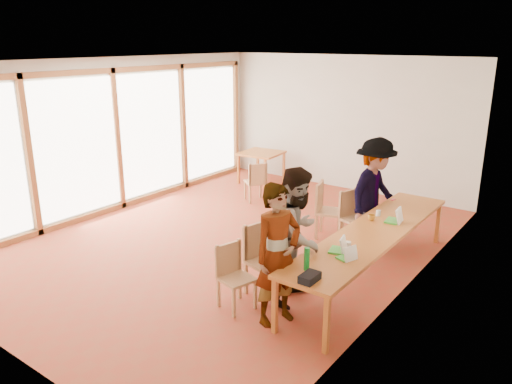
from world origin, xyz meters
TOP-DOWN VIEW (x-y plane):
  - ground at (0.00, 0.00)m, footprint 8.00×8.00m
  - wall_back at (0.00, 4.00)m, footprint 6.00×0.10m
  - wall_right at (3.00, 0.00)m, footprint 0.10×8.00m
  - window_wall at (-2.96, 0.00)m, footprint 0.10×8.00m
  - ceiling at (0.00, 0.00)m, footprint 6.00×8.00m
  - communal_table at (2.50, 0.01)m, footprint 0.80×4.00m
  - side_table at (-1.74, 3.20)m, footprint 0.90×0.90m
  - chair_near at (1.35, -1.72)m, footprint 0.48×0.48m
  - chair_mid at (1.44, -1.20)m, footprint 0.55×0.55m
  - chair_far at (1.15, 1.08)m, footprint 0.56×0.56m
  - chair_empty at (1.65, 1.10)m, footprint 0.52×0.52m
  - chair_spare at (-0.94, 1.93)m, footprint 0.56×0.56m
  - person_near at (2.03, -1.69)m, footprint 0.61×0.74m
  - person_mid at (1.92, -1.07)m, footprint 0.80×0.96m
  - person_far at (1.97, 1.22)m, footprint 0.77×1.23m
  - laptop_near at (2.64, -1.06)m, footprint 0.24×0.26m
  - laptop_mid at (2.45, -0.91)m, footprint 0.25×0.27m
  - laptop_far at (2.62, 0.53)m, footprint 0.25×0.28m
  - yellow_mug at (2.30, 0.39)m, footprint 0.14×0.14m
  - green_bottle at (2.38, -1.61)m, footprint 0.07×0.07m
  - clear_glass at (2.30, 0.64)m, footprint 0.07×0.07m
  - condiment_cup at (2.45, -0.69)m, footprint 0.08×0.08m
  - pink_phone at (2.19, 1.52)m, footprint 0.05×0.10m
  - black_pouch at (2.55, -1.83)m, footprint 0.16×0.26m

SIDE VIEW (x-z plane):
  - ground at x=0.00m, z-range 0.00..0.00m
  - chair_near at x=1.35m, z-range 0.29..0.74m
  - chair_spare at x=-0.94m, z-range 0.30..0.76m
  - chair_empty at x=1.65m, z-range 0.32..0.80m
  - chair_far at x=1.15m, z-range 0.34..0.85m
  - chair_mid at x=1.44m, z-range 0.34..0.86m
  - side_table at x=-1.74m, z-range 0.29..1.04m
  - communal_table at x=2.50m, z-range 0.33..1.08m
  - pink_phone at x=2.19m, z-range 0.75..0.76m
  - condiment_cup at x=2.45m, z-range 0.75..0.81m
  - yellow_mug at x=2.30m, z-range 0.75..0.84m
  - clear_glass at x=2.30m, z-range 0.75..0.84m
  - black_pouch at x=2.55m, z-range 0.75..0.84m
  - laptop_near at x=2.64m, z-range 0.71..0.89m
  - laptop_mid at x=2.45m, z-range 0.71..0.90m
  - laptop_far at x=2.62m, z-range 0.70..0.92m
  - person_near at x=2.03m, z-range 0.00..1.75m
  - green_bottle at x=2.38m, z-range 0.75..1.03m
  - person_mid at x=1.92m, z-range 0.00..1.80m
  - person_far at x=1.97m, z-range 0.00..1.82m
  - wall_back at x=0.00m, z-range 0.00..3.00m
  - wall_right at x=3.00m, z-range 0.00..3.00m
  - window_wall at x=-2.96m, z-range 0.00..3.00m
  - ceiling at x=0.00m, z-range 3.00..3.04m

